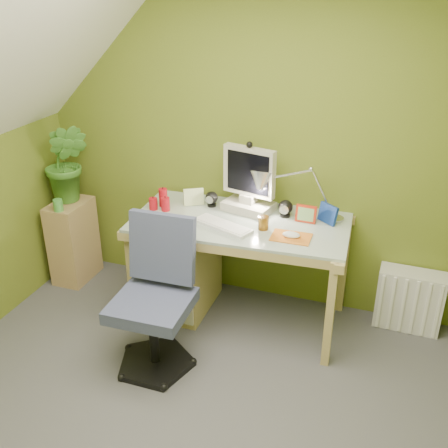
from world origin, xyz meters
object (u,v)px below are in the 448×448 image
(monitor, at_px, (249,174))
(desk_lamp, at_px, (314,182))
(task_chair, at_px, (151,303))
(radiator, at_px, (409,300))
(side_ledge, at_px, (74,241))
(potted_plant, at_px, (67,163))
(desk, at_px, (240,270))

(monitor, bearing_deg, desk_lamp, 12.95)
(task_chair, distance_m, radiator, 1.81)
(side_ledge, relative_size, potted_plant, 1.07)
(monitor, xyz_separation_m, radiator, (1.17, 0.09, -0.83))
(monitor, height_order, radiator, monitor)
(desk_lamp, distance_m, radiator, 1.10)
(desk_lamp, bearing_deg, potted_plant, 170.24)
(radiator, bearing_deg, desk_lamp, -171.44)
(desk, relative_size, task_chair, 1.53)
(side_ledge, bearing_deg, monitor, 4.05)
(potted_plant, distance_m, task_chair, 1.46)
(desk, xyz_separation_m, monitor, (-0.00, 0.18, 0.66))
(monitor, distance_m, side_ledge, 1.61)
(desk, height_order, desk_lamp, desk_lamp)
(monitor, distance_m, desk_lamp, 0.45)
(task_chair, height_order, radiator, task_chair)
(desk, height_order, radiator, desk)
(desk_lamp, bearing_deg, task_chair, -143.39)
(monitor, bearing_deg, radiator, 17.37)
(potted_plant, bearing_deg, desk, -5.09)
(desk, relative_size, desk_lamp, 2.67)
(side_ledge, distance_m, potted_plant, 0.65)
(radiator, bearing_deg, side_ledge, -174.40)
(desk, bearing_deg, side_ledge, 173.78)
(side_ledge, distance_m, radiator, 2.62)
(desk, bearing_deg, desk_lamp, 18.68)
(desk, relative_size, potted_plant, 2.33)
(side_ledge, bearing_deg, desk_lamp, 3.08)
(monitor, height_order, task_chair, monitor)
(radiator, bearing_deg, task_chair, -145.88)
(desk_lamp, relative_size, task_chair, 0.57)
(desk, relative_size, side_ledge, 2.17)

